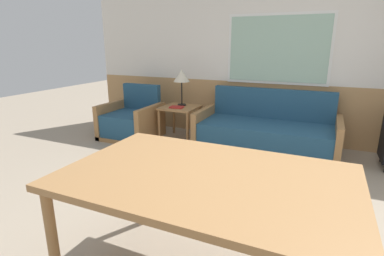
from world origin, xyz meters
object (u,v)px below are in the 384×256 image
(side_table, at_px, (180,112))
(table_lamp, at_px, (182,77))
(couch, at_px, (266,133))
(armchair, at_px, (132,122))
(dining_table, at_px, (207,186))

(side_table, height_order, table_lamp, table_lamp)
(couch, xyz_separation_m, table_lamp, (-1.35, 0.05, 0.73))
(side_table, xyz_separation_m, table_lamp, (-0.01, 0.09, 0.54))
(side_table, distance_m, table_lamp, 0.54)
(couch, height_order, side_table, couch)
(armchair, relative_size, table_lamp, 1.48)
(armchair, height_order, table_lamp, table_lamp)
(table_lamp, height_order, dining_table, table_lamp)
(dining_table, bearing_deg, side_table, 119.40)
(couch, relative_size, dining_table, 1.20)
(couch, relative_size, armchair, 2.32)
(armchair, bearing_deg, table_lamp, 16.36)
(couch, distance_m, armchair, 2.11)
(armchair, height_order, side_table, armchair)
(couch, xyz_separation_m, armchair, (-2.09, -0.28, 0.01))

